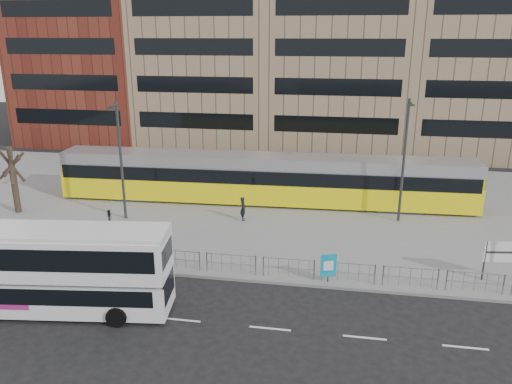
% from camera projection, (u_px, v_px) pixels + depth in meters
% --- Properties ---
extents(ground, '(120.00, 120.00, 0.00)m').
position_uv_depth(ground, '(243.00, 281.00, 25.53)').
color(ground, black).
rests_on(ground, ground).
extents(plaza, '(64.00, 24.00, 0.15)m').
position_uv_depth(plaza, '(274.00, 204.00, 36.77)').
color(plaza, gray).
rests_on(plaza, ground).
extents(kerb, '(64.00, 0.25, 0.17)m').
position_uv_depth(kerb, '(243.00, 279.00, 25.55)').
color(kerb, gray).
rests_on(kerb, ground).
extents(building_row, '(70.40, 18.40, 31.20)m').
position_uv_depth(building_row, '(318.00, 25.00, 53.48)').
color(building_row, maroon).
rests_on(building_row, ground).
extents(pedestrian_barrier, '(32.07, 0.07, 1.10)m').
position_uv_depth(pedestrian_barrier, '(283.00, 262.00, 25.38)').
color(pedestrian_barrier, gray).
rests_on(pedestrian_barrier, plaza).
extents(road_markings, '(62.00, 0.12, 0.01)m').
position_uv_depth(road_markings, '(247.00, 326.00, 21.61)').
color(road_markings, white).
rests_on(road_markings, ground).
extents(double_decker_bus, '(10.22, 3.54, 4.00)m').
position_uv_depth(double_decker_bus, '(57.00, 268.00, 22.20)').
color(double_decker_bus, white).
rests_on(double_decker_bus, ground).
extents(tram, '(30.20, 3.94, 3.55)m').
position_uv_depth(tram, '(264.00, 179.00, 36.47)').
color(tram, '#FFF00D').
rests_on(tram, plaza).
extents(station_sign, '(1.81, 0.33, 2.10)m').
position_uv_depth(station_sign, '(502.00, 254.00, 24.90)').
color(station_sign, '#2D2D30').
rests_on(station_sign, plaza).
extents(ad_panel, '(0.78, 0.30, 1.51)m').
position_uv_depth(ad_panel, '(329.00, 266.00, 24.89)').
color(ad_panel, '#2D2D30').
rests_on(ad_panel, plaza).
extents(pedestrian, '(0.54, 0.68, 1.62)m').
position_uv_depth(pedestrian, '(243.00, 209.00, 33.19)').
color(pedestrian, black).
rests_on(pedestrian, plaza).
extents(traffic_light_west, '(0.23, 0.25, 3.10)m').
position_uv_depth(traffic_light_west, '(111.00, 230.00, 26.52)').
color(traffic_light_west, '#2D2D30').
rests_on(traffic_light_west, plaza).
extents(lamp_post_west, '(0.45, 1.04, 7.84)m').
position_uv_depth(lamp_post_west, '(120.00, 157.00, 32.39)').
color(lamp_post_west, '#2D2D30').
rests_on(lamp_post_west, plaza).
extents(lamp_post_east, '(0.45, 1.04, 8.10)m').
position_uv_depth(lamp_post_east, '(404.00, 156.00, 31.91)').
color(lamp_post_east, '#2D2D30').
rests_on(lamp_post_east, plaza).
extents(bare_tree, '(4.56, 4.56, 6.96)m').
position_uv_depth(bare_tree, '(8.00, 144.00, 33.46)').
color(bare_tree, black).
rests_on(bare_tree, plaza).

